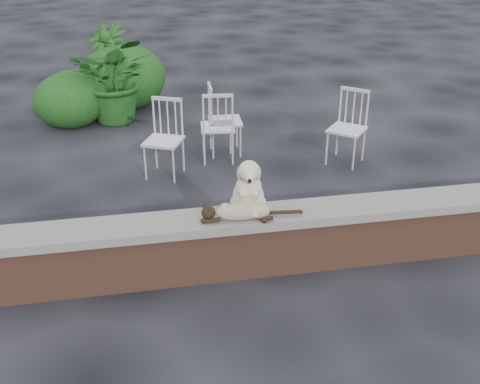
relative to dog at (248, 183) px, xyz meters
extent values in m
plane|color=black|center=(0.61, -0.08, -0.84)|extent=(60.00, 60.00, 0.00)
cube|color=brown|center=(0.61, -0.08, -0.59)|extent=(6.00, 0.30, 0.50)
cube|color=slate|center=(0.61, -0.08, -0.30)|extent=(6.20, 0.40, 0.08)
imported|color=#174313|center=(-1.17, 4.27, -0.17)|extent=(1.42, 1.30, 1.34)
imported|color=#174313|center=(-1.30, 5.19, -0.18)|extent=(1.04, 1.04, 1.32)
ellipsoid|color=#174313|center=(-1.81, 4.42, -0.47)|extent=(1.05, 0.96, 0.83)
ellipsoid|color=#174313|center=(-1.07, 5.03, -0.35)|extent=(1.38, 1.26, 1.09)
ellipsoid|color=#174313|center=(-1.88, 4.24, -0.47)|extent=(1.05, 0.96, 0.83)
camera|label=1|loc=(-0.88, -4.28, 2.10)|focal=42.29mm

